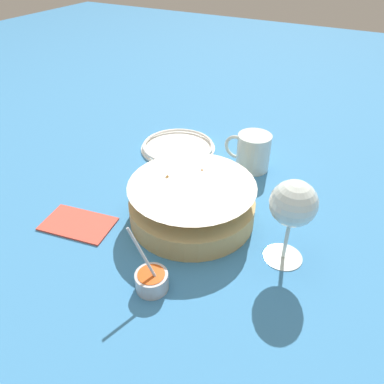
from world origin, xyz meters
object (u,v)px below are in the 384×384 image
(food_basket, at_px, (192,204))
(beer_mug, at_px, (253,153))
(wine_glass, at_px, (293,206))
(side_plate, at_px, (178,146))
(sauce_cup, at_px, (152,280))

(food_basket, bearing_deg, beer_mug, -98.34)
(wine_glass, distance_m, side_plate, 0.48)
(sauce_cup, distance_m, beer_mug, 0.45)
(wine_glass, height_order, beer_mug, wine_glass)
(food_basket, height_order, side_plate, food_basket)
(wine_glass, xyz_separation_m, side_plate, (0.38, -0.26, -0.11))
(side_plate, bearing_deg, beer_mug, -178.82)
(side_plate, bearing_deg, sauce_cup, 115.27)
(beer_mug, distance_m, side_plate, 0.22)
(food_basket, height_order, sauce_cup, sauce_cup)
(food_basket, xyz_separation_m, side_plate, (0.18, -0.24, -0.03))
(sauce_cup, bearing_deg, wine_glass, -134.48)
(food_basket, relative_size, wine_glass, 1.55)
(food_basket, bearing_deg, wine_glass, 174.65)
(sauce_cup, bearing_deg, beer_mug, -90.77)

